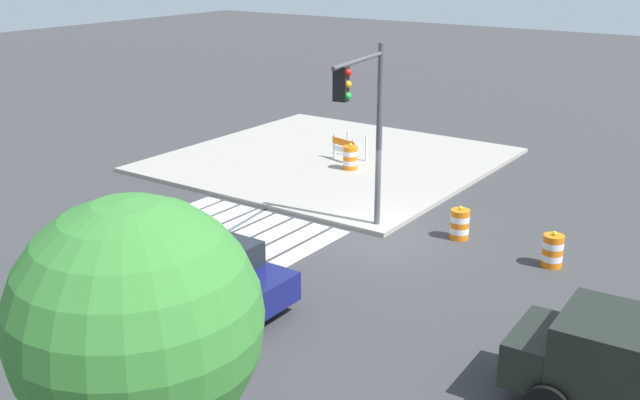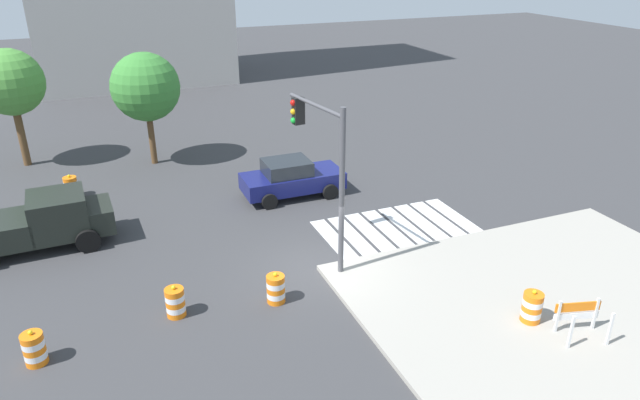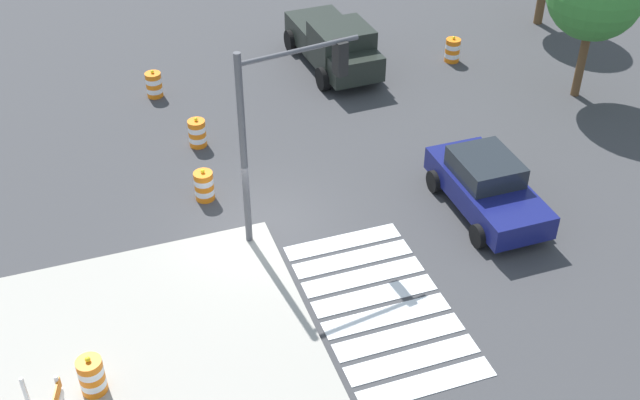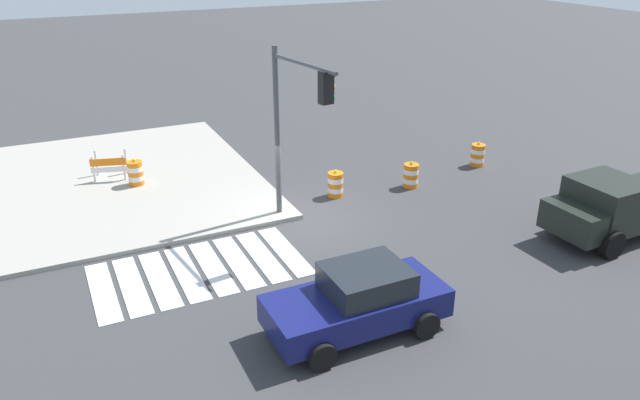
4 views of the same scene
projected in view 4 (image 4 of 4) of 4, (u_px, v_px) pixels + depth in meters
ground_plane at (303, 219)px, 20.18m from camera, size 120.00×120.00×0.00m
sidewalk_corner at (92, 185)px, 22.74m from camera, size 12.00×12.00×0.15m
crosswalk_stripes at (200, 270)px, 17.11m from camera, size 5.85×3.20×0.02m
sports_car at (359, 300)px, 14.27m from camera, size 4.31×2.15×1.63m
pickup_truck at (617, 206)px, 18.82m from camera, size 5.22×2.50×1.92m
traffic_barrel_crosswalk_end at (335, 184)px, 21.77m from camera, size 0.56×0.56×1.02m
traffic_barrel_median_near at (411, 175)px, 22.57m from camera, size 0.56×0.56×1.02m
traffic_barrel_median_far at (478, 155)px, 24.64m from camera, size 0.56×0.56×1.02m
traffic_barrel_on_sidewalk at (136, 173)px, 22.40m from camera, size 0.56×0.56×1.02m
construction_barricade at (109, 165)px, 22.82m from camera, size 1.40×1.07×1.00m
traffic_light_pole at (296, 110)px, 18.00m from camera, size 0.78×3.26×5.50m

